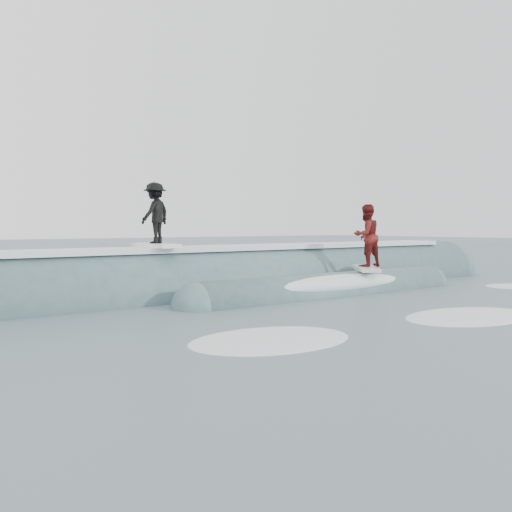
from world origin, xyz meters
TOP-DOWN VIEW (x-y plane):
  - ground at (0.00, 0.00)m, footprint 160.00×160.00m
  - breaking_wave at (0.23, 5.93)m, footprint 23.29×4.09m
  - surfer_black at (-2.61, 6.21)m, footprint 1.20×2.03m
  - surfer_red at (3.23, 4.01)m, footprint 1.69×1.90m
  - whitewater at (0.62, -1.14)m, footprint 13.91×8.26m
  - far_swells at (-0.34, 17.65)m, footprint 36.96×8.65m

SIDE VIEW (x-z plane):
  - ground at x=0.00m, z-range 0.00..0.00m
  - whitewater at x=0.62m, z-range -0.05..0.05m
  - far_swells at x=-0.34m, z-range -0.40..0.40m
  - breaking_wave at x=0.23m, z-range -1.27..1.34m
  - surfer_red at x=3.23m, z-range 0.59..2.55m
  - surfer_black at x=-2.61m, z-range 1.34..3.06m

